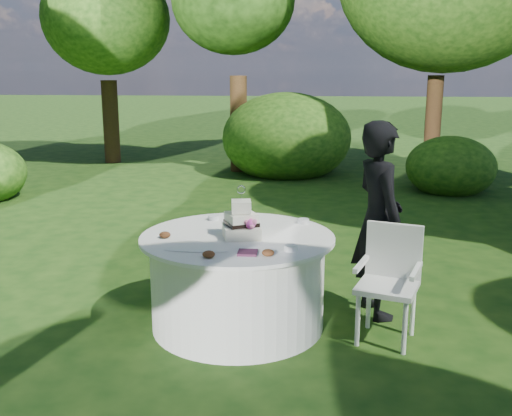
% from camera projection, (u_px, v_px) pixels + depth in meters
% --- Properties ---
extents(ground, '(80.00, 80.00, 0.00)m').
position_uv_depth(ground, '(238.00, 325.00, 4.96)').
color(ground, '#14360E').
rests_on(ground, ground).
extents(napkins, '(0.14, 0.14, 0.02)m').
position_uv_depth(napkins, '(248.00, 253.00, 4.32)').
color(napkins, '#471E36').
rests_on(napkins, table).
extents(feather_plume, '(0.48, 0.07, 0.01)m').
position_uv_depth(feather_plume, '(196.00, 251.00, 4.37)').
color(feather_plume, white).
rests_on(feather_plume, table).
extents(guest, '(0.57, 0.70, 1.67)m').
position_uv_depth(guest, '(379.00, 220.00, 5.02)').
color(guest, black).
rests_on(guest, ground).
extents(table, '(1.56, 1.56, 0.77)m').
position_uv_depth(table, '(238.00, 281.00, 4.87)').
color(table, silver).
rests_on(table, ground).
extents(cake, '(0.34, 0.34, 0.42)m').
position_uv_depth(cake, '(242.00, 223.00, 4.71)').
color(cake, white).
rests_on(cake, table).
extents(chair, '(0.55, 0.55, 0.90)m').
position_uv_depth(chair, '(390.00, 274.00, 4.64)').
color(chair, silver).
rests_on(chair, ground).
extents(votives, '(0.89, 0.95, 0.04)m').
position_uv_depth(votives, '(268.00, 228.00, 4.94)').
color(votives, white).
rests_on(votives, table).
extents(petal_cups, '(0.93, 0.56, 0.05)m').
position_uv_depth(petal_cups, '(212.00, 247.00, 4.40)').
color(petal_cups, '#562D16').
rests_on(petal_cups, table).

